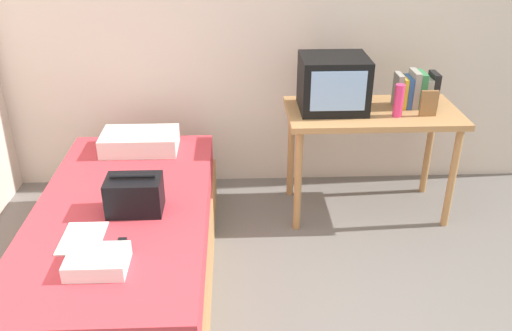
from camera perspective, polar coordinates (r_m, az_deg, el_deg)
The scene contains 12 objects.
wall_back at distance 4.02m, azimuth 1.06°, elevation 15.58°, with size 5.20×0.10×2.60m, color beige.
bed at distance 3.28m, azimuth -13.59°, elevation -7.99°, with size 1.00×2.00×0.51m.
desk at distance 3.78m, azimuth 12.09°, elevation 4.32°, with size 1.16×0.60×0.77m.
tv at distance 3.66m, azimuth 8.15°, elevation 8.58°, with size 0.44×0.39×0.36m.
water_bottle at distance 3.64m, azimuth 14.82°, elevation 6.64°, with size 0.06×0.06×0.22m, color #E53372.
book_row at distance 3.85m, azimuth 16.50°, elevation 7.62°, with size 0.28×0.17×0.25m.
picture_frame at distance 3.71m, azimuth 17.77°, elevation 6.26°, with size 0.11×0.02×0.17m, color olive.
pillow at distance 3.76m, azimuth -12.14°, elevation 2.51°, with size 0.51×0.32×0.13m, color silver.
handbag at distance 3.02m, azimuth -12.69°, elevation -3.04°, with size 0.30×0.20×0.22m.
magazine at distance 2.91m, azimuth -17.84°, elevation -7.31°, with size 0.21×0.29×0.01m, color white.
remote_dark at distance 2.77m, azimuth -14.14°, elevation -8.44°, with size 0.04×0.16×0.02m, color black.
folded_towel at distance 2.66m, azimuth -16.38°, elevation -9.70°, with size 0.28×0.22×0.08m, color white.
Camera 1 is at (-0.23, -1.93, 2.08)m, focal length 37.92 mm.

